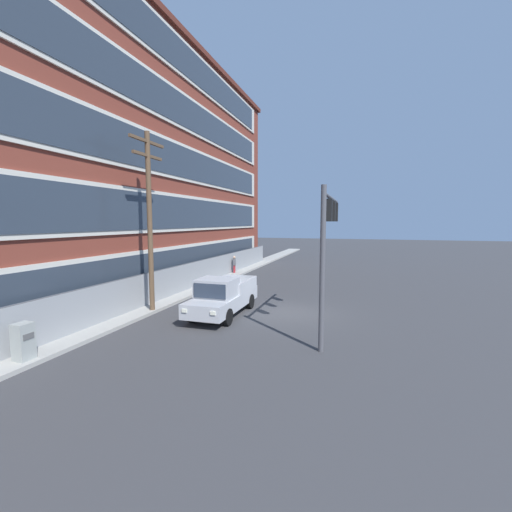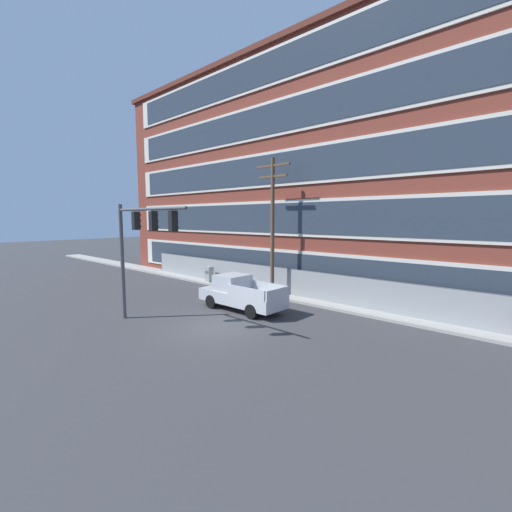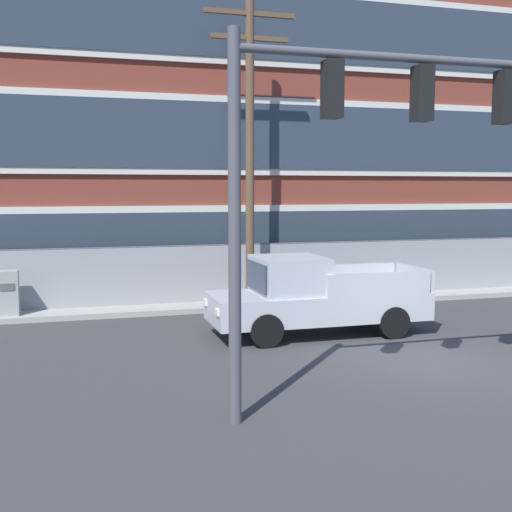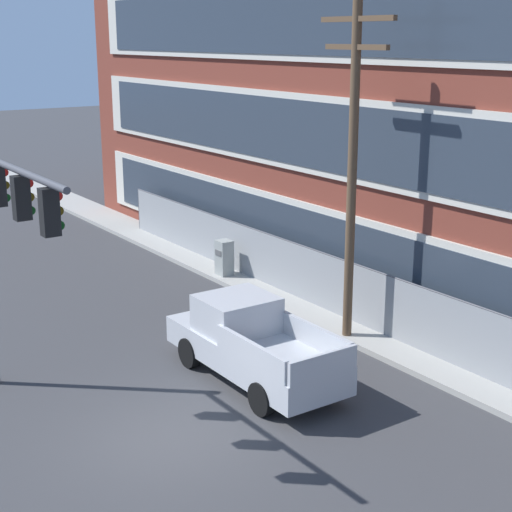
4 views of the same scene
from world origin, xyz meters
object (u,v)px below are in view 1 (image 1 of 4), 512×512
at_px(pickup_truck_silver, 222,297).
at_px(pedestrian_near_cabinet, 234,264).
at_px(traffic_signal_mast, 328,230).
at_px(electrical_cabinet, 24,344).
at_px(utility_pole_near_corner, 149,214).

relative_size(pickup_truck_silver, pedestrian_near_cabinet, 3.29).
distance_m(traffic_signal_mast, pickup_truck_silver, 6.64).
xyz_separation_m(electrical_cabinet, pedestrian_near_cabinet, (20.48, 0.33, 0.27)).
xyz_separation_m(pickup_truck_silver, utility_pole_near_corner, (-0.62, 3.73, 4.23)).
height_order(utility_pole_near_corner, electrical_cabinet, utility_pole_near_corner).
bearing_deg(traffic_signal_mast, electrical_cabinet, 122.63).
bearing_deg(electrical_cabinet, utility_pole_near_corner, -2.17).
xyz_separation_m(utility_pole_near_corner, electrical_cabinet, (-6.96, 0.26, -4.47)).
distance_m(traffic_signal_mast, electrical_cabinet, 11.79).
bearing_deg(pedestrian_near_cabinet, traffic_signal_mast, -146.05).
height_order(pickup_truck_silver, utility_pole_near_corner, utility_pole_near_corner).
relative_size(traffic_signal_mast, pickup_truck_silver, 1.10).
distance_m(utility_pole_near_corner, electrical_cabinet, 8.27).
bearing_deg(pedestrian_near_cabinet, electrical_cabinet, -179.09).
height_order(traffic_signal_mast, utility_pole_near_corner, utility_pole_near_corner).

